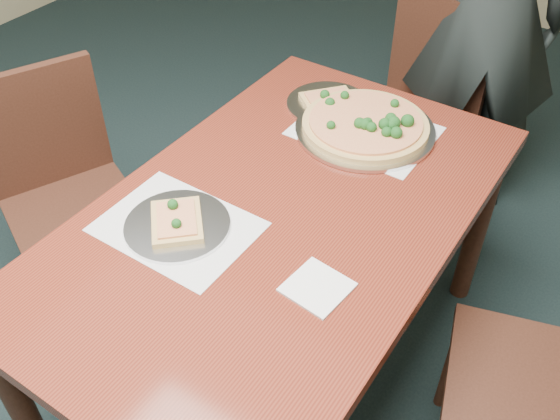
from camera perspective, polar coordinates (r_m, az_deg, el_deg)
The scene contains 10 objects.
dining_table at distance 1.76m, azimuth 0.00°, elevation -2.23°, with size 0.90×1.50×0.75m.
chair_far at distance 2.65m, azimuth 12.86°, elevation 9.67°, with size 0.44×0.44×0.91m.
chair_left at distance 2.27m, azimuth -19.21°, elevation 2.14°, with size 0.55×0.55×0.91m.
diner at distance 2.60m, azimuth 18.70°, elevation 16.26°, with size 0.62×0.41×1.70m, color black.
placemat_main at distance 2.01m, azimuth 7.74°, elevation 7.18°, with size 0.42×0.32×0.00m, color white.
placemat_near at distance 1.67m, azimuth -9.35°, elevation -1.53°, with size 0.40×0.30×0.00m, color white.
pizza_pan at distance 2.00m, azimuth 7.93°, elevation 7.66°, with size 0.44×0.44×0.07m.
slice_plate_near at distance 1.66m, azimuth -9.40°, elevation -1.21°, with size 0.28×0.28×0.06m.
slice_plate_far at distance 2.12m, azimuth 4.44°, elevation 9.80°, with size 0.28×0.28×0.06m.
napkin at distance 1.50m, azimuth 3.43°, elevation -7.06°, with size 0.14×0.14×0.01m, color white.
Camera 1 is at (0.80, -0.27, 1.88)m, focal length 40.00 mm.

